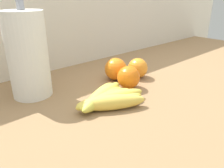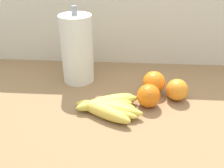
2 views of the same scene
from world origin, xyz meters
The scene contains 6 objects.
wall_back centered at (0.00, 0.38, 0.65)m, with size 2.35×0.06×1.30m, color silver.
banana_bunch centered at (-0.17, -0.02, 0.91)m, with size 0.21×0.18×0.04m.
orange_front centered at (0.05, 0.07, 0.93)m, with size 0.07×0.07×0.07m, color orange.
orange_back_right centered at (-0.02, 0.11, 0.93)m, with size 0.08×0.08×0.08m, color orange.
orange_far_right centered at (-0.04, 0.02, 0.93)m, with size 0.07×0.07×0.07m, color orange.
paper_towel_roll centered at (-0.29, 0.18, 1.02)m, with size 0.11×0.11×0.27m.
Camera 2 is at (-0.11, -0.64, 1.34)m, focal length 40.05 mm.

